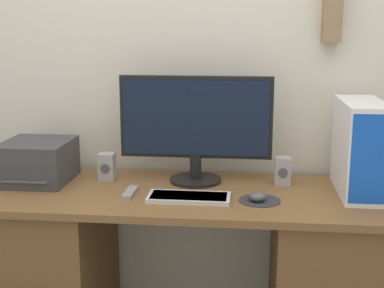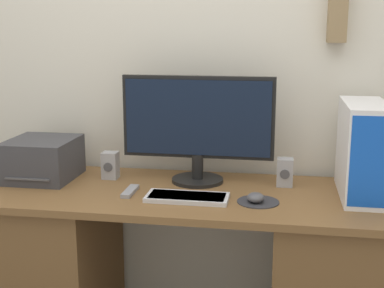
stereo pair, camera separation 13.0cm
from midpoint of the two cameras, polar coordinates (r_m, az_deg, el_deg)
name	(u,v)px [view 2 (the right image)]	position (r m, az deg, el deg)	size (l,w,h in m)	color
wall_back	(204,35)	(2.53, 2.75, 11.56)	(6.40, 0.13, 2.70)	silver
desk	(186,267)	(2.39, 0.95, -13.02)	(1.75, 0.65, 0.72)	brown
monitor	(198,124)	(2.34, 2.21, 2.17)	(0.67, 0.23, 0.47)	black
keyboard	(187,197)	(2.15, 1.22, -5.71)	(0.33, 0.14, 0.02)	silver
mousepad	(258,202)	(2.15, 8.80, -6.13)	(0.17, 0.17, 0.00)	#2D2D33
mouse	(256,197)	(2.13, 8.55, -5.68)	(0.07, 0.08, 0.04)	#4C4C51
computer_tower	(363,150)	(2.28, 19.35, -0.62)	(0.17, 0.42, 0.38)	white
printer	(42,159)	(2.50, -14.24, -1.58)	(0.29, 0.32, 0.18)	#38383D
speaker_left	(110,165)	(2.45, -7.21, -2.28)	(0.07, 0.07, 0.12)	#99999E
speaker_right	(285,172)	(2.37, 11.43, -2.98)	(0.07, 0.07, 0.12)	#99999E
remote_control	(130,191)	(2.24, -4.98, -5.06)	(0.04, 0.15, 0.02)	gray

